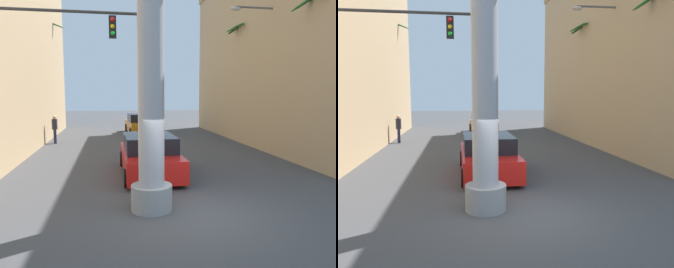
% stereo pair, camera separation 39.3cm
% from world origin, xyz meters
% --- Properties ---
extents(ground_plane, '(87.75, 87.75, 0.00)m').
position_xyz_m(ground_plane, '(0.00, 10.00, 0.00)').
color(ground_plane, '#424244').
extents(building_right, '(7.64, 20.08, 11.69)m').
position_xyz_m(building_right, '(9.94, 12.02, 5.86)').
color(building_right, tan).
rests_on(building_right, ground).
extents(street_lamp, '(2.73, 0.28, 7.61)m').
position_xyz_m(street_lamp, '(6.16, 8.06, 4.60)').
color(street_lamp, '#59595E').
rests_on(street_lamp, ground).
extents(traffic_light_mast, '(5.54, 0.32, 5.88)m').
position_xyz_m(traffic_light_mast, '(-4.86, 3.22, 4.18)').
color(traffic_light_mast, '#333333').
rests_on(traffic_light_mast, ground).
extents(car_lead, '(2.19, 4.84, 1.56)m').
position_xyz_m(car_lead, '(-0.58, 4.52, 0.74)').
color(car_lead, black).
rests_on(car_lead, ground).
extents(car_far, '(2.12, 4.44, 1.56)m').
position_xyz_m(car_far, '(0.20, 18.06, 0.73)').
color(car_far, black).
rests_on(car_far, ground).
extents(palm_tree_mid_right, '(2.45, 2.40, 7.68)m').
position_xyz_m(palm_tree_mid_right, '(6.42, 12.24, 5.00)').
color(palm_tree_mid_right, brown).
rests_on(palm_tree_mid_right, ground).
extents(palm_tree_far_left, '(2.98, 3.04, 8.71)m').
position_xyz_m(palm_tree_far_left, '(-6.93, 18.31, 5.46)').
color(palm_tree_far_left, brown).
rests_on(palm_tree_far_left, ground).
extents(palm_tree_near_right, '(2.57, 2.70, 7.34)m').
position_xyz_m(palm_tree_near_right, '(6.67, 4.50, 4.51)').
color(palm_tree_near_right, brown).
rests_on(palm_tree_near_right, ground).
extents(pedestrian_far_left, '(0.44, 0.44, 1.78)m').
position_xyz_m(pedestrian_far_left, '(-5.55, 13.55, 1.05)').
color(pedestrian_far_left, '#1E233F').
rests_on(pedestrian_far_left, ground).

